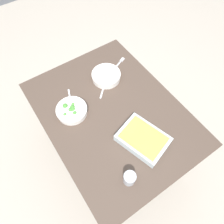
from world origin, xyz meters
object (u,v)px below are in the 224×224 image
at_px(stew_bowl, 106,76).
at_px(fork_on_table, 119,64).
at_px(broccoli_bowl, 72,110).
at_px(baking_dish, 143,139).
at_px(spoon_by_stew, 104,86).
at_px(drink_cup, 129,178).
at_px(spoon_by_broccoli, 71,102).

xyz_separation_m(stew_bowl, fork_on_table, (0.07, -0.17, -0.03)).
bearing_deg(stew_bowl, broccoli_bowl, 108.83).
bearing_deg(baking_dish, spoon_by_stew, -4.03).
xyz_separation_m(stew_bowl, drink_cup, (-0.72, 0.31, 0.01)).
relative_size(spoon_by_stew, spoon_by_broccoli, 0.82).
bearing_deg(spoon_by_broccoli, broccoli_bowl, 159.19).
bearing_deg(fork_on_table, spoon_by_stew, 119.19).
distance_m(stew_bowl, drink_cup, 0.78).
xyz_separation_m(broccoli_bowl, spoon_by_stew, (0.07, -0.31, -0.03)).
bearing_deg(drink_cup, spoon_by_broccoli, 1.70).
height_order(baking_dish, spoon_by_broccoli, baking_dish).
bearing_deg(stew_bowl, spoon_by_stew, 133.94).
bearing_deg(fork_on_table, baking_dish, 157.60).
bearing_deg(stew_bowl, drink_cup, 156.45).
bearing_deg(spoon_by_stew, stew_bowl, -46.06).
xyz_separation_m(broccoli_bowl, drink_cup, (-0.59, -0.05, 0.01)).
relative_size(baking_dish, drink_cup, 4.13).
bearing_deg(spoon_by_broccoli, spoon_by_stew, -93.36).
height_order(broccoli_bowl, fork_on_table, broccoli_bowl).
distance_m(spoon_by_stew, fork_on_table, 0.26).
xyz_separation_m(drink_cup, spoon_by_broccoli, (0.68, 0.02, -0.03)).
relative_size(spoon_by_stew, fork_on_table, 0.82).
bearing_deg(drink_cup, stew_bowl, -23.55).
xyz_separation_m(baking_dish, fork_on_table, (0.64, -0.26, -0.03)).
distance_m(stew_bowl, spoon_by_broccoli, 0.34).
distance_m(baking_dish, spoon_by_broccoli, 0.58).
bearing_deg(fork_on_table, drink_cup, 148.58).
bearing_deg(spoon_by_broccoli, fork_on_table, -77.55).
bearing_deg(baking_dish, spoon_by_broccoli, 24.32).
distance_m(broccoli_bowl, drink_cup, 0.60).
height_order(baking_dish, spoon_by_stew, baking_dish).
distance_m(stew_bowl, spoon_by_stew, 0.09).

